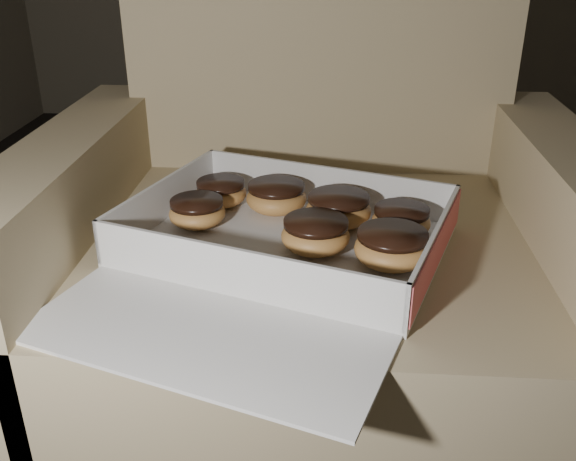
# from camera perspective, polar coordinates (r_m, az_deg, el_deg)

# --- Properties ---
(armchair) EXTENTS (0.91, 0.77, 0.95)m
(armchair) POSITION_cam_1_polar(r_m,az_deg,el_deg) (1.14, 2.11, -4.43)
(armchair) COLOR tan
(armchair) RESTS_ON floor
(bakery_box) EXTENTS (0.59, 0.64, 0.07)m
(bakery_box) POSITION_cam_1_polar(r_m,az_deg,el_deg) (0.93, -0.93, -1.95)
(bakery_box) COLOR silver
(bakery_box) RESTS_ON armchair
(donut_a) EXTENTS (0.09, 0.09, 0.05)m
(donut_a) POSITION_cam_1_polar(r_m,az_deg,el_deg) (1.00, 10.02, 0.89)
(donut_a) COLOR #D98E4C
(donut_a) RESTS_ON bakery_box
(donut_b) EXTENTS (0.09, 0.09, 0.04)m
(donut_b) POSITION_cam_1_polar(r_m,az_deg,el_deg) (1.10, -5.99, 3.42)
(donut_b) COLOR #D98E4C
(donut_b) RESTS_ON bakery_box
(donut_c) EXTENTS (0.10, 0.10, 0.05)m
(donut_c) POSITION_cam_1_polar(r_m,az_deg,el_deg) (1.02, 4.51, 1.90)
(donut_c) COLOR #D98E4C
(donut_c) RESTS_ON bakery_box
(donut_d) EXTENTS (0.11, 0.11, 0.05)m
(donut_d) POSITION_cam_1_polar(r_m,az_deg,el_deg) (0.91, 9.22, -1.49)
(donut_d) COLOR #D98E4C
(donut_d) RESTS_ON bakery_box
(donut_e) EXTENTS (0.10, 0.10, 0.05)m
(donut_e) POSITION_cam_1_polar(r_m,az_deg,el_deg) (0.94, 2.47, -0.34)
(donut_e) COLOR #D98E4C
(donut_e) RESTS_ON bakery_box
(donut_f) EXTENTS (0.10, 0.10, 0.05)m
(donut_f) POSITION_cam_1_polar(r_m,az_deg,el_deg) (1.07, -1.04, 3.02)
(donut_f) COLOR #D98E4C
(donut_f) RESTS_ON bakery_box
(donut_g) EXTENTS (0.09, 0.09, 0.04)m
(donut_g) POSITION_cam_1_polar(r_m,az_deg,el_deg) (1.03, -8.08, 1.66)
(donut_g) COLOR #D98E4C
(donut_g) RESTS_ON bakery_box
(crumb_a) EXTENTS (0.01, 0.01, 0.00)m
(crumb_a) POSITION_cam_1_polar(r_m,az_deg,el_deg) (0.87, 6.72, -4.55)
(crumb_a) COLOR black
(crumb_a) RESTS_ON bakery_box
(crumb_b) EXTENTS (0.01, 0.01, 0.00)m
(crumb_b) POSITION_cam_1_polar(r_m,az_deg,el_deg) (0.87, 3.57, -4.27)
(crumb_b) COLOR black
(crumb_b) RESTS_ON bakery_box
(crumb_c) EXTENTS (0.01, 0.01, 0.00)m
(crumb_c) POSITION_cam_1_polar(r_m,az_deg,el_deg) (0.90, -7.24, -3.54)
(crumb_c) COLOR black
(crumb_c) RESTS_ON bakery_box
(crumb_d) EXTENTS (0.01, 0.01, 0.00)m
(crumb_d) POSITION_cam_1_polar(r_m,az_deg,el_deg) (0.97, -12.30, -1.51)
(crumb_d) COLOR black
(crumb_d) RESTS_ON bakery_box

